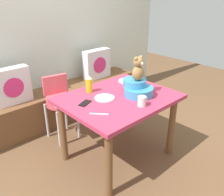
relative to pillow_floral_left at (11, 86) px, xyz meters
name	(u,v)px	position (x,y,z in m)	size (l,w,h in m)	color
ground_plane	(118,155)	(0.63, -1.18, -0.68)	(8.00, 8.00, 0.00)	brown
back_wall	(41,25)	(0.63, 0.29, 0.62)	(4.40, 0.10, 2.60)	silver
window_bench	(60,104)	(0.63, 0.02, -0.45)	(2.60, 0.44, 0.46)	brown
pillow_floral_left	(11,86)	(0.00, 0.00, 0.00)	(0.44, 0.15, 0.44)	silver
pillow_floral_right	(97,64)	(1.32, 0.00, 0.00)	(0.44, 0.15, 0.44)	silver
book_stack	(59,86)	(0.65, 0.02, -0.18)	(0.20, 0.14, 0.07)	slate
dining_table	(119,106)	(0.63, -1.18, -0.05)	(1.12, 0.90, 0.74)	#B73351
highchair	(60,99)	(0.39, -0.42, -0.16)	(0.38, 0.50, 0.79)	#D84C59
infant_seat_teal	(137,88)	(0.80, -1.28, 0.13)	(0.30, 0.33, 0.16)	#388CC4
teddy_bear	(138,69)	(0.80, -1.28, 0.34)	(0.13, 0.12, 0.25)	olive
ketchup_bottle	(89,84)	(0.49, -0.88, 0.15)	(0.07, 0.07, 0.18)	gold
coffee_mug	(142,101)	(0.64, -1.48, 0.11)	(0.12, 0.08, 0.09)	silver
dinner_plate_near	(105,98)	(0.49, -1.12, 0.07)	(0.20, 0.20, 0.01)	white
dinner_plate_far	(127,81)	(1.00, -0.94, 0.07)	(0.20, 0.20, 0.01)	white
cell_phone	(85,103)	(0.28, -1.08, 0.06)	(0.07, 0.14, 0.01)	black
table_fork	(99,114)	(0.24, -1.33, 0.06)	(0.02, 0.17, 0.01)	silver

